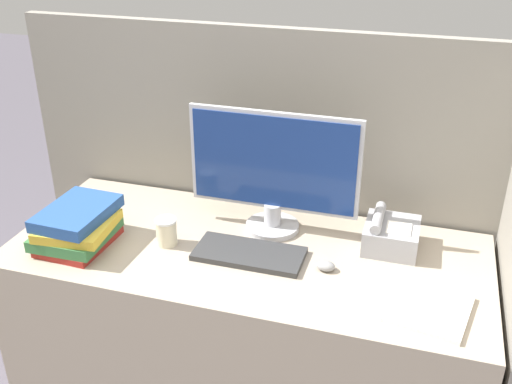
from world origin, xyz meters
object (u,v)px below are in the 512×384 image
at_px(keyboard, 249,254).
at_px(book_stack, 77,227).
at_px(mouse, 326,266).
at_px(coffee_cup, 166,232).
at_px(desk_telephone, 390,235).
at_px(monitor, 273,173).

height_order(keyboard, book_stack, book_stack).
xyz_separation_m(mouse, book_stack, (-0.85, -0.09, 0.05)).
relative_size(coffee_cup, desk_telephone, 0.50).
height_order(monitor, desk_telephone, monitor).
xyz_separation_m(mouse, coffee_cup, (-0.56, -0.00, 0.03)).
xyz_separation_m(monitor, mouse, (0.24, -0.21, -0.21)).
xyz_separation_m(keyboard, book_stack, (-0.59, -0.10, 0.06)).
height_order(mouse, book_stack, book_stack).
bearing_deg(desk_telephone, book_stack, -164.14).
xyz_separation_m(monitor, book_stack, (-0.61, -0.30, -0.15)).
height_order(keyboard, mouse, mouse).
xyz_separation_m(monitor, desk_telephone, (0.42, -0.01, -0.17)).
xyz_separation_m(monitor, keyboard, (-0.02, -0.20, -0.21)).
distance_m(keyboard, coffee_cup, 0.30).
distance_m(monitor, book_stack, 0.70).
bearing_deg(keyboard, mouse, -1.17).
bearing_deg(coffee_cup, desk_telephone, 15.30).
distance_m(keyboard, mouse, 0.26).
xyz_separation_m(keyboard, desk_telephone, (0.44, 0.20, 0.04)).
distance_m(book_stack, desk_telephone, 1.07).
height_order(keyboard, desk_telephone, desk_telephone).
bearing_deg(monitor, coffee_cup, -146.96).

